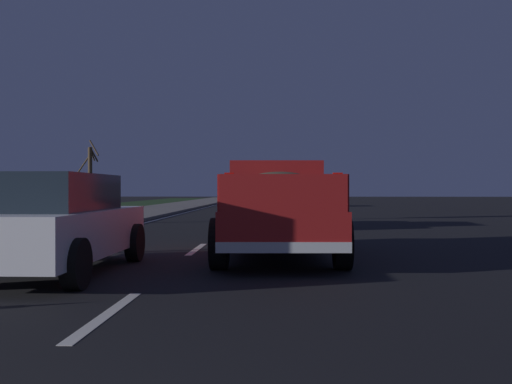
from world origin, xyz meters
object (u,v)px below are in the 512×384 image
pickup_truck (277,206)px  sedan_white (51,223)px  bare_tree_far (90,175)px  sedan_tan (276,196)px  sedan_black (279,204)px

pickup_truck → sedan_white: 4.25m
pickup_truck → bare_tree_far: size_ratio=1.20×
sedan_white → sedan_tan: size_ratio=1.00×
bare_tree_far → pickup_truck: bearing=-154.8°
bare_tree_far → sedan_black: bearing=-144.9°
sedan_black → pickup_truck: bearing=179.8°
sedan_black → sedan_white: (-11.16, 3.50, 0.00)m
sedan_tan → bare_tree_far: bare_tree_far is taller
sedan_white → sedan_tan: same height
pickup_truck → sedan_black: bearing=-0.2°
sedan_black → bare_tree_far: bearing=35.1°
pickup_truck → sedan_tan: pickup_truck is taller
sedan_black → bare_tree_far: bare_tree_far is taller
pickup_truck → sedan_black: 8.72m
pickup_truck → sedan_white: pickup_truck is taller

